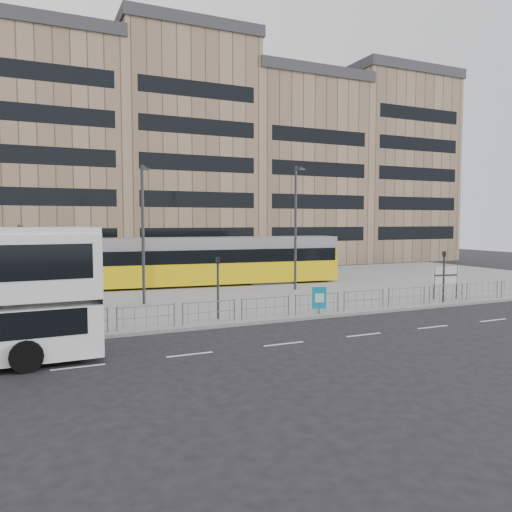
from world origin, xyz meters
name	(u,v)px	position (x,y,z in m)	size (l,w,h in m)	color
ground	(283,322)	(0.00, 0.00, 0.00)	(120.00, 120.00, 0.00)	black
plaza	(206,290)	(0.00, 12.00, 0.07)	(64.00, 24.00, 0.15)	gray
kerb	(282,320)	(0.00, 0.05, 0.07)	(64.00, 0.25, 0.17)	gray
building_row	(156,151)	(1.55, 34.27, 12.91)	(70.40, 18.40, 31.20)	maroon
pedestrian_barrier	(312,299)	(2.00, 0.50, 0.98)	(32.07, 0.07, 1.10)	gray
road_markings	(345,337)	(1.00, -4.00, 0.01)	(62.00, 0.12, 0.01)	white
tram	(138,263)	(-4.31, 14.81, 1.99)	(31.25, 6.08, 3.67)	yellow
station_sign	(446,277)	(12.29, 1.55, 1.57)	(1.76, 0.39, 2.05)	#2D2D30
ad_panel	(319,298)	(2.37, 0.40, 0.99)	(0.76, 0.25, 1.44)	#2D2D30
pedestrian	(64,303)	(-10.01, 3.72, 1.05)	(0.66, 0.43, 1.81)	black
traffic_light_west	(218,280)	(-2.94, 1.35, 2.12)	(0.17, 0.21, 3.10)	#2D2D30
traffic_light_east	(444,270)	(11.23, 0.65, 2.12)	(0.18, 0.22, 3.10)	#2D2D30
lamp_post_west	(143,229)	(-5.41, 7.32, 4.59)	(0.45, 1.04, 8.14)	#2D2D30
lamp_post_east	(296,223)	(5.79, 9.25, 4.91)	(0.45, 1.04, 8.77)	#2D2D30
bare_tree	(13,222)	(-12.14, 4.50, 5.00)	(4.72, 4.72, 7.00)	#30201A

